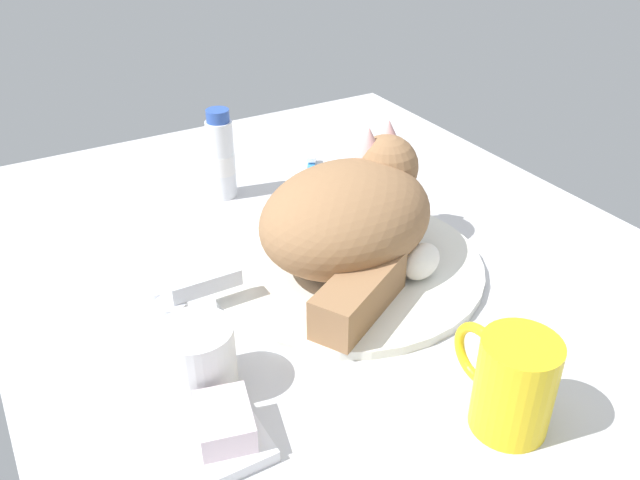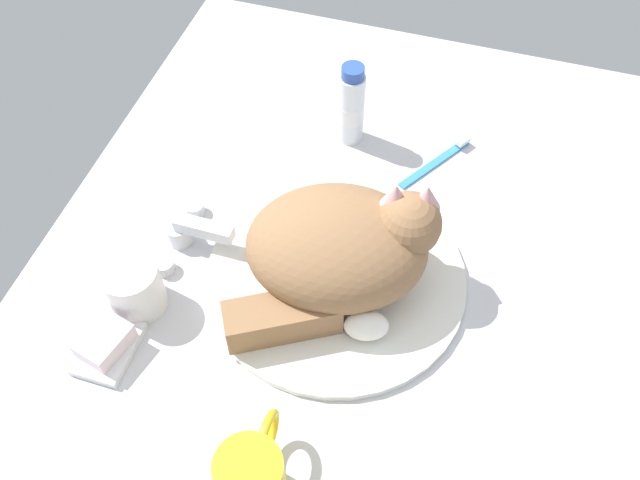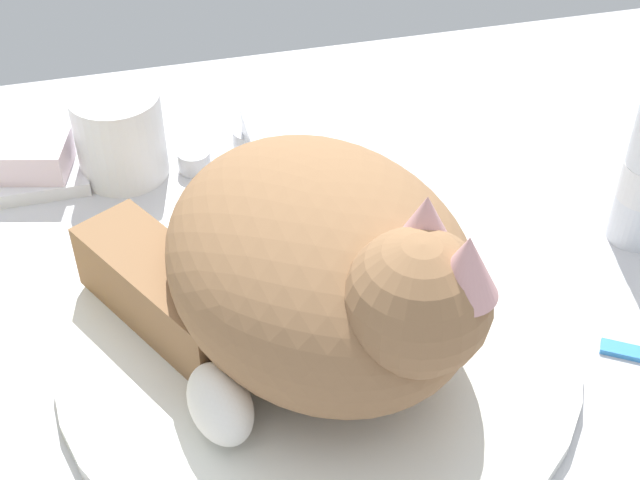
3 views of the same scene
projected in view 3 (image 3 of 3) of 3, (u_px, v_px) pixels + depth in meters
The scene contains 7 objects.
ground_plane at pixel (319, 362), 61.19cm from camera, with size 110.00×82.50×3.00cm, color silver.
sink_basin at pixel (319, 341), 59.85cm from camera, with size 34.87×34.87×1.15cm, color silver.
faucet at pixel (257, 147), 74.57cm from camera, with size 13.25×10.04×5.26cm.
cat at pixel (319, 271), 54.62cm from camera, with size 27.02×26.90×15.29cm.
rinse_cup at pixel (120, 135), 73.25cm from camera, with size 7.38×7.38×7.52cm.
soap_dish at pixel (34, 176), 74.28cm from camera, with size 9.00×6.40×1.20cm, color white.
soap_bar at pixel (29, 157), 73.01cm from camera, with size 6.36×4.81×2.72cm, color silver.
Camera 3 is at (-10.05, -40.03, 44.45)cm, focal length 49.74 mm.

